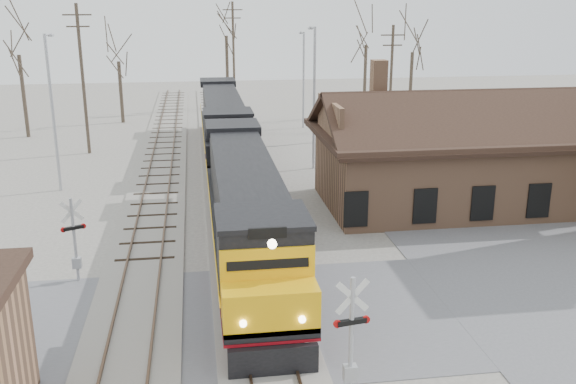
# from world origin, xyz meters

# --- Properties ---
(ground) EXTENTS (140.00, 140.00, 0.00)m
(ground) POSITION_xyz_m (0.00, 0.00, 0.00)
(ground) COLOR #A8A298
(ground) RESTS_ON ground
(road) EXTENTS (60.00, 9.00, 0.03)m
(road) POSITION_xyz_m (0.00, 0.00, 0.01)
(road) COLOR slate
(road) RESTS_ON ground
(track_main) EXTENTS (3.40, 90.00, 0.24)m
(track_main) POSITION_xyz_m (0.00, 15.00, 0.07)
(track_main) COLOR #A8A298
(track_main) RESTS_ON ground
(track_siding) EXTENTS (3.40, 90.00, 0.24)m
(track_siding) POSITION_xyz_m (-4.50, 15.00, 0.07)
(track_siding) COLOR #A8A298
(track_siding) RESTS_ON ground
(depot) EXTENTS (15.20, 9.31, 7.90)m
(depot) POSITION_xyz_m (11.99, 12.00, 2.41)
(depot) COLOR #996C4F
(depot) RESTS_ON ground
(locomotive_lead) EXTENTS (2.98, 19.97, 4.43)m
(locomotive_lead) POSITION_xyz_m (0.00, 5.59, 2.33)
(locomotive_lead) COLOR black
(locomotive_lead) RESTS_ON ground
(locomotive_trailing) EXTENTS (2.98, 19.97, 4.20)m
(locomotive_trailing) POSITION_xyz_m (0.00, 25.83, 2.33)
(locomotive_trailing) COLOR black
(locomotive_trailing) RESTS_ON ground
(crossbuck_near) EXTENTS (1.09, 0.29, 3.83)m
(crossbuck_near) POSITION_xyz_m (2.04, -5.17, 1.81)
(crossbuck_near) COLOR #A5A8AD
(crossbuck_near) RESTS_ON ground
(crossbuck_far) EXTENTS (0.95, 0.50, 3.55)m
(crossbuck_far) POSITION_xyz_m (-7.05, 4.35, 1.70)
(crossbuck_far) COLOR #A5A8AD
(crossbuck_far) RESTS_ON ground
(streetlight_a) EXTENTS (0.25, 2.04, 9.20)m
(streetlight_a) POSITION_xyz_m (-10.23, 18.03, 5.14)
(streetlight_a) COLOR #A5A8AD
(streetlight_a) RESTS_ON ground
(streetlight_b) EXTENTS (0.25, 2.04, 9.37)m
(streetlight_b) POSITION_xyz_m (5.80, 20.95, 5.23)
(streetlight_b) COLOR #A5A8AD
(streetlight_b) RESTS_ON ground
(streetlight_c) EXTENTS (0.25, 2.04, 8.34)m
(streetlight_c) POSITION_xyz_m (7.51, 35.16, 4.70)
(streetlight_c) COLOR #A5A8AD
(streetlight_c) RESTS_ON ground
(utility_pole_a) EXTENTS (2.00, 0.24, 10.79)m
(utility_pole_a) POSITION_xyz_m (-9.96, 27.61, 5.63)
(utility_pole_a) COLOR #382D23
(utility_pole_a) RESTS_ON ground
(utility_pole_b) EXTENTS (2.00, 0.24, 10.79)m
(utility_pole_b) POSITION_xyz_m (2.13, 45.99, 5.63)
(utility_pole_b) COLOR #382D23
(utility_pole_b) RESTS_ON ground
(utility_pole_c) EXTENTS (2.00, 0.24, 9.07)m
(utility_pole_c) POSITION_xyz_m (13.99, 30.39, 4.75)
(utility_pole_c) COLOR #382D23
(utility_pole_c) RESTS_ON ground
(tree_a) EXTENTS (4.49, 4.49, 11.00)m
(tree_a) POSITION_xyz_m (-15.89, 34.44, 7.83)
(tree_a) COLOR #382D23
(tree_a) RESTS_ON ground
(tree_b) EXTENTS (3.74, 3.74, 9.15)m
(tree_b) POSITION_xyz_m (-8.70, 39.91, 6.51)
(tree_b) COLOR #382D23
(tree_b) RESTS_ON ground
(tree_c) EXTENTS (4.94, 4.94, 12.11)m
(tree_c) POSITION_xyz_m (1.48, 46.90, 8.63)
(tree_c) COLOR #382D23
(tree_c) RESTS_ON ground
(tree_d) EXTENTS (4.53, 4.53, 11.09)m
(tree_d) POSITION_xyz_m (14.54, 40.54, 7.90)
(tree_d) COLOR #382D23
(tree_d) RESTS_ON ground
(tree_e) EXTENTS (4.31, 4.31, 10.57)m
(tree_e) POSITION_xyz_m (17.50, 35.59, 7.52)
(tree_e) COLOR #382D23
(tree_e) RESTS_ON ground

